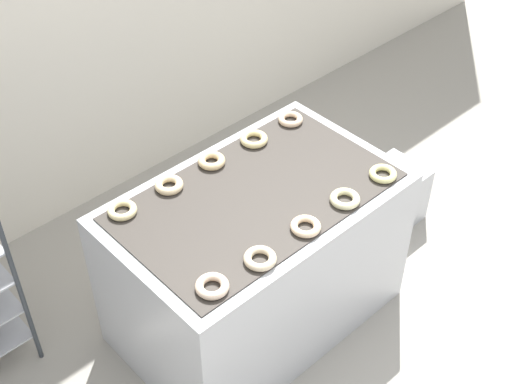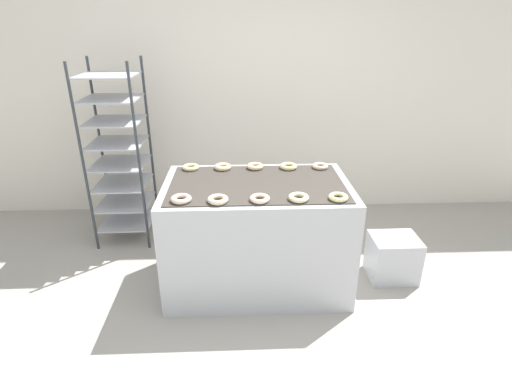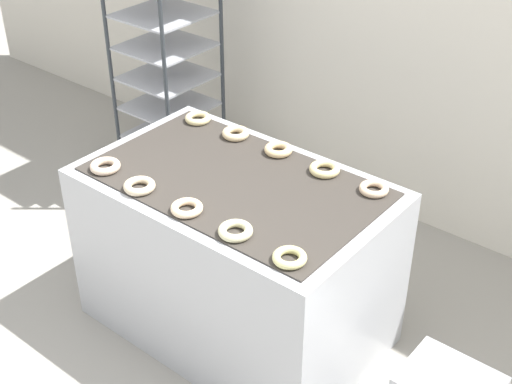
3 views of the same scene
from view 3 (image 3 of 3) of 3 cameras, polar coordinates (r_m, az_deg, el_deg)
name	(u,v)px [view 3 (image 3 of 3)]	position (r m, az deg, el deg)	size (l,w,h in m)	color
fryer_machine	(236,258)	(3.42, -1.59, -5.26)	(1.40, 0.87, 0.87)	#B7BABF
baking_rack_cart	(167,62)	(4.46, -7.17, 10.30)	(0.50, 0.51, 1.69)	#33383D
donut_near_leftmost	(105,166)	(3.31, -11.97, 2.04)	(0.14, 0.14, 0.04)	beige
donut_near_left	(139,186)	(3.14, -9.31, 0.48)	(0.14, 0.14, 0.04)	beige
donut_near_center	(187,208)	(2.97, -5.56, -1.29)	(0.14, 0.14, 0.03)	beige
donut_near_right	(235,231)	(2.82, -1.66, -3.11)	(0.14, 0.14, 0.04)	beige
donut_near_rightmost	(290,258)	(2.69, 2.70, -5.26)	(0.13, 0.13, 0.03)	beige
donut_far_leftmost	(198,118)	(3.68, -4.67, 5.90)	(0.13, 0.13, 0.03)	beige
donut_far_left	(236,133)	(3.52, -1.64, 4.72)	(0.14, 0.14, 0.04)	beige
donut_far_center	(278,149)	(3.38, 1.77, 3.43)	(0.13, 0.13, 0.04)	beige
donut_far_right	(325,169)	(3.24, 5.51, 1.85)	(0.14, 0.14, 0.04)	beige
donut_far_rightmost	(374,189)	(3.12, 9.41, 0.26)	(0.13, 0.13, 0.03)	beige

